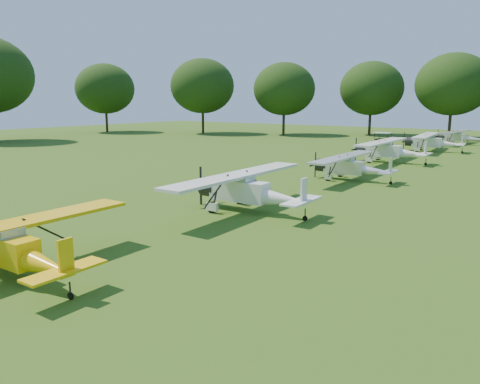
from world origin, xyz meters
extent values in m
plane|color=#2B5715|center=(0.00, 0.00, 0.00)|extent=(160.00, 160.00, 0.00)
cylinder|color=black|center=(-2.12, 56.74, 2.37)|extent=(0.44, 0.44, 4.74)
ellipsoid|color=black|center=(-2.12, 56.74, 8.16)|extent=(11.05, 11.05, 9.39)
cylinder|color=black|center=(-14.75, 56.54, 2.24)|extent=(0.44, 0.44, 4.49)
ellipsoid|color=black|center=(-14.75, 56.54, 7.73)|extent=(10.47, 10.47, 8.90)
cylinder|color=black|center=(-26.90, 48.50, 2.22)|extent=(0.44, 0.44, 4.44)
ellipsoid|color=black|center=(-26.90, 48.50, 7.65)|extent=(10.36, 10.36, 8.80)
cylinder|color=black|center=(-40.16, 42.92, 2.39)|extent=(0.44, 0.44, 4.77)
ellipsoid|color=black|center=(-40.16, 42.92, 8.22)|extent=(11.14, 11.14, 9.47)
cylinder|color=black|center=(-57.03, 35.30, 2.28)|extent=(0.44, 0.44, 4.56)
ellipsoid|color=black|center=(-57.03, 35.30, 7.85)|extent=(10.64, 10.64, 9.04)
cube|color=yellow|center=(-0.72, -13.70, 0.93)|extent=(2.86, 0.90, 0.93)
cone|color=yellow|center=(1.68, -13.65, 0.80)|extent=(2.51, 0.85, 0.80)
cube|color=#8CA5B2|center=(-0.81, -13.70, 1.42)|extent=(1.44, 0.85, 0.49)
cube|color=yellow|center=(-0.81, -13.70, 1.65)|extent=(1.48, 9.46, 0.12)
cube|color=yellow|center=(2.57, -13.63, 1.25)|extent=(0.10, 0.49, 1.16)
cube|color=yellow|center=(2.48, -13.64, 0.85)|extent=(0.81, 2.51, 0.08)
cylinder|color=black|center=(-1.46, -12.60, 0.27)|extent=(0.54, 0.15, 0.53)
cylinder|color=black|center=(2.66, -13.63, 0.11)|extent=(0.21, 0.08, 0.21)
cube|color=white|center=(0.04, -1.60, 1.07)|extent=(3.28, 1.05, 1.07)
cone|color=white|center=(2.79, -1.53, 0.92)|extent=(2.87, 0.99, 0.92)
cube|color=#8CA5B2|center=(-0.06, -1.60, 1.63)|extent=(1.65, 0.98, 0.56)
cylinder|color=black|center=(-1.89, -1.65, 1.07)|extent=(0.94, 1.08, 1.06)
cube|color=black|center=(-2.55, -1.67, 1.07)|extent=(0.06, 0.12, 2.14)
cube|color=white|center=(-0.06, -1.60, 1.88)|extent=(1.74, 10.82, 0.14)
cube|color=white|center=(3.81, -1.51, 1.43)|extent=(0.12, 0.56, 1.32)
cube|color=white|center=(3.71, -1.51, 0.97)|extent=(0.94, 2.87, 0.09)
cylinder|color=black|center=(-0.74, -2.89, 0.31)|extent=(0.61, 0.18, 0.61)
cylinder|color=black|center=(-0.80, -0.35, 0.31)|extent=(0.61, 0.18, 0.61)
cylinder|color=black|center=(3.91, -1.51, 0.12)|extent=(0.25, 0.09, 0.24)
cube|color=silver|center=(0.55, 10.81, 0.95)|extent=(2.92, 0.93, 0.95)
cone|color=silver|center=(2.99, 10.88, 0.82)|extent=(2.56, 0.88, 0.82)
cube|color=#8CA5B2|center=(0.45, 10.81, 1.45)|extent=(1.47, 0.87, 0.50)
cylinder|color=black|center=(-1.18, 10.77, 0.95)|extent=(0.84, 0.96, 0.94)
cube|color=black|center=(-1.77, 10.76, 0.95)|extent=(0.06, 0.11, 1.90)
cube|color=silver|center=(0.45, 10.81, 1.68)|extent=(1.55, 9.64, 0.13)
cube|color=silver|center=(3.90, 10.90, 1.27)|extent=(0.10, 0.50, 1.18)
cube|color=silver|center=(3.81, 10.90, 0.86)|extent=(0.83, 2.56, 0.08)
cylinder|color=black|center=(-0.15, 9.66, 0.27)|extent=(0.55, 0.16, 0.54)
cylinder|color=black|center=(-0.21, 11.93, 0.27)|extent=(0.55, 0.16, 0.54)
cylinder|color=black|center=(3.99, 10.90, 0.11)|extent=(0.22, 0.08, 0.22)
cube|color=white|center=(-0.60, 22.35, 1.09)|extent=(3.34, 1.06, 1.09)
cone|color=white|center=(2.20, 22.42, 0.93)|extent=(2.92, 1.00, 0.93)
cube|color=#8CA5B2|center=(-0.70, 22.35, 1.66)|extent=(1.68, 0.99, 0.57)
cylinder|color=black|center=(-2.57, 22.31, 1.09)|extent=(0.96, 1.10, 1.08)
cube|color=black|center=(-3.24, 22.29, 1.09)|extent=(0.06, 0.13, 2.17)
cube|color=white|center=(-0.70, 22.35, 1.92)|extent=(1.75, 11.01, 0.14)
cube|color=white|center=(3.23, 22.44, 1.45)|extent=(0.12, 0.57, 1.35)
cube|color=white|center=(3.13, 22.44, 0.98)|extent=(0.95, 2.92, 0.09)
cylinder|color=black|center=(-1.40, 21.04, 0.31)|extent=(0.62, 0.18, 0.62)
cylinder|color=black|center=(-1.46, 23.63, 0.31)|extent=(0.62, 0.18, 0.62)
cylinder|color=black|center=(3.34, 22.44, 0.12)|extent=(0.25, 0.09, 0.25)
cube|color=white|center=(0.19, 34.79, 1.04)|extent=(3.24, 1.24, 1.04)
cone|color=white|center=(2.85, 35.04, 0.89)|extent=(2.84, 1.15, 0.89)
cube|color=#8CA5B2|center=(0.09, 34.78, 1.58)|extent=(1.66, 1.06, 0.54)
cylinder|color=black|center=(-1.68, 34.60, 1.04)|extent=(0.99, 1.11, 1.03)
cube|color=black|center=(-2.32, 34.54, 1.04)|extent=(0.07, 0.12, 2.08)
cube|color=white|center=(0.09, 34.78, 1.83)|extent=(2.44, 10.58, 0.14)
cube|color=white|center=(3.83, 35.14, 1.39)|extent=(0.15, 0.55, 1.29)
cube|color=white|center=(3.74, 35.13, 0.94)|extent=(1.11, 2.84, 0.09)
cylinder|color=black|center=(-0.48, 33.48, 0.30)|extent=(0.61, 0.21, 0.59)
cylinder|color=black|center=(-0.72, 35.94, 0.30)|extent=(0.61, 0.21, 0.59)
cylinder|color=black|center=(3.93, 35.15, 0.12)|extent=(0.24, 0.10, 0.24)
cube|color=silver|center=(1.03, 45.97, 0.95)|extent=(2.96, 1.11, 0.95)
cone|color=silver|center=(3.46, 45.75, 0.81)|extent=(2.59, 1.03, 0.81)
cube|color=#8CA5B2|center=(0.94, 45.97, 1.45)|extent=(1.51, 0.96, 0.50)
cylinder|color=black|center=(-0.68, 46.12, 0.95)|extent=(0.89, 1.01, 0.94)
cube|color=black|center=(-1.27, 46.17, 0.95)|extent=(0.06, 0.11, 1.90)
cube|color=silver|center=(0.94, 45.97, 1.67)|extent=(2.15, 9.66, 0.13)
cylinder|color=black|center=(0.21, 44.90, 0.27)|extent=(0.55, 0.19, 0.54)
cylinder|color=black|center=(0.41, 47.16, 0.27)|extent=(0.55, 0.19, 0.54)
cube|color=#AC0C15|center=(-5.43, 36.31, 0.45)|extent=(2.37, 1.56, 0.70)
cube|color=black|center=(-5.73, 36.36, 0.85)|extent=(1.08, 1.24, 0.45)
cube|color=white|center=(-5.43, 36.31, 1.82)|extent=(2.29, 1.64, 0.08)
cylinder|color=black|center=(-6.28, 35.83, 0.22)|extent=(0.46, 0.21, 0.44)
cylinder|color=black|center=(-6.06, 37.05, 0.22)|extent=(0.46, 0.21, 0.44)
cylinder|color=black|center=(-4.80, 35.57, 0.22)|extent=(0.46, 0.21, 0.44)
cylinder|color=black|center=(-4.59, 36.79, 0.22)|extent=(0.46, 0.21, 0.44)
camera|label=1|loc=(14.20, -21.13, 5.72)|focal=35.00mm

